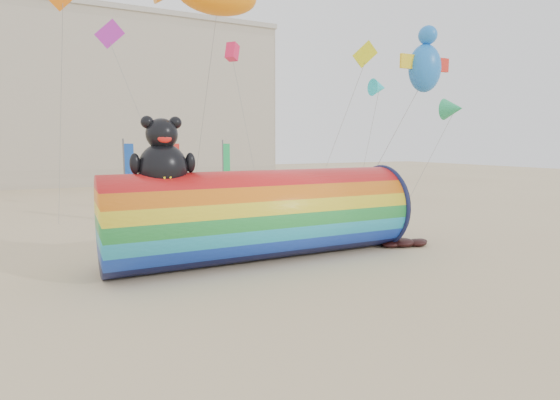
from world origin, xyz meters
name	(u,v)px	position (x,y,z in m)	size (l,w,h in m)	color
ground	(285,262)	(0.00, 0.00, 0.00)	(160.00, 160.00, 0.00)	#CCB58C
hotel_building	(24,98)	(-12.00, 45.95, 10.31)	(60.40, 15.40, 20.60)	#B7AD99
windsock_assembly	(262,212)	(-0.59, 1.01, 1.99)	(13.02, 3.97, 6.00)	red
kite_handler	(390,229)	(6.05, 0.66, 0.77)	(0.56, 0.37, 1.54)	#5B5F62
fabric_bundle	(405,243)	(6.48, -0.01, 0.17)	(2.62, 1.35, 0.41)	black
festival_banners	(181,176)	(-0.68, 15.01, 2.64)	(8.80, 5.45, 5.20)	#59595E
flying_kites	(298,33)	(2.75, 4.02, 10.32)	(26.13, 11.95, 6.17)	orange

